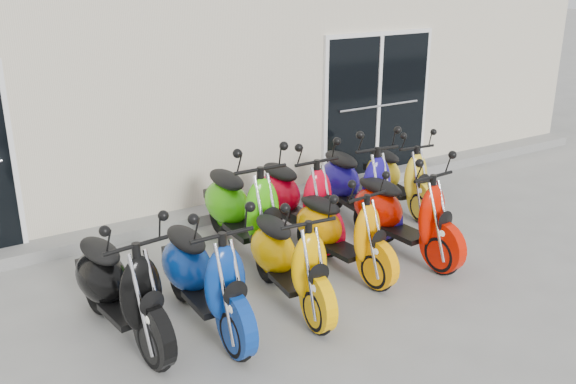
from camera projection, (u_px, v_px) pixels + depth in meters
name	position (u px, v px, depth m)	size (l,w,h in m)	color
ground	(316.00, 269.00, 7.27)	(80.00, 80.00, 0.00)	gray
building	(145.00, 67.00, 10.88)	(14.00, 6.00, 3.20)	beige
front_step	(234.00, 208.00, 8.86)	(14.00, 0.40, 0.15)	gray
door_right	(377.00, 101.00, 9.87)	(2.02, 0.08, 2.22)	black
scooter_front_black	(119.00, 273.00, 5.72)	(0.66, 1.82, 1.34)	black
scooter_front_blue	(204.00, 261.00, 5.91)	(0.67, 1.85, 1.37)	navy
scooter_front_orange_a	(289.00, 247.00, 6.31)	(0.63, 1.74, 1.29)	#FFB100
scooter_front_orange_b	(341.00, 220.00, 7.03)	(0.61, 1.68, 1.24)	#FF9B00
scooter_front_red	(403.00, 202.00, 7.41)	(0.66, 1.83, 1.35)	red
scooter_back_green	(243.00, 196.00, 7.43)	(0.72, 1.98, 1.46)	#3BBA0B
scooter_back_red	(297.00, 186.00, 7.87)	(0.68, 1.87, 1.38)	red
scooter_back_blue	(357.00, 173.00, 8.31)	(0.69, 1.90, 1.41)	navy
scooter_back_yellow	(399.00, 167.00, 8.85)	(0.61, 1.66, 1.23)	yellow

